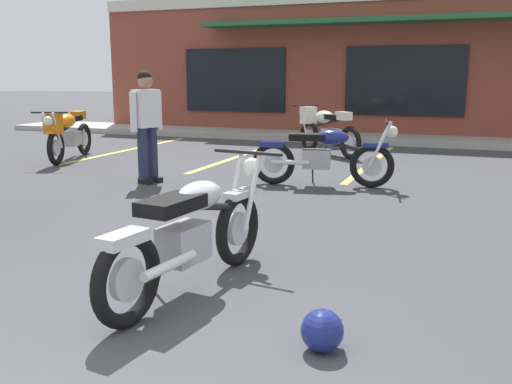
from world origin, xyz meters
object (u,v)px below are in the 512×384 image
object	(u,v)px
helmet_on_pavement	(322,330)
person_in_black_shirt	(147,120)
motorcycle_silver_naked	(68,133)
motorcycle_black_cruiser	(326,128)
motorcycle_red_sportbike	(324,155)
motorcycle_foreground_classic	(192,232)

from	to	relation	value
helmet_on_pavement	person_in_black_shirt	bearing A→B (deg)	131.18
motorcycle_silver_naked	person_in_black_shirt	bearing A→B (deg)	-29.17
motorcycle_black_cruiser	motorcycle_silver_naked	xyz separation A→B (m)	(-4.34, -2.64, 0.00)
person_in_black_shirt	helmet_on_pavement	size ratio (longest dim) A/B	6.44
motorcycle_red_sportbike	motorcycle_black_cruiser	distance (m)	3.53
motorcycle_red_sportbike	helmet_on_pavement	size ratio (longest dim) A/B	8.06
motorcycle_foreground_classic	motorcycle_silver_naked	world-z (taller)	same
motorcycle_red_sportbike	motorcycle_black_cruiser	xyz separation A→B (m)	(-0.85, 3.43, 0.07)
motorcycle_foreground_classic	motorcycle_red_sportbike	distance (m)	4.49
motorcycle_foreground_classic	motorcycle_red_sportbike	bearing A→B (deg)	91.87
motorcycle_foreground_classic	motorcycle_red_sportbike	size ratio (longest dim) A/B	1.00
motorcycle_black_cruiser	helmet_on_pavement	distance (m)	8.82
motorcycle_foreground_classic	helmet_on_pavement	xyz separation A→B (m)	(1.18, -0.62, -0.33)
helmet_on_pavement	motorcycle_foreground_classic	bearing A→B (deg)	152.18
helmet_on_pavement	motorcycle_black_cruiser	bearing A→B (deg)	104.29
person_in_black_shirt	helmet_on_pavement	bearing A→B (deg)	-48.82
motorcycle_red_sportbike	motorcycle_silver_naked	world-z (taller)	same
motorcycle_silver_naked	helmet_on_pavement	distance (m)	8.80
person_in_black_shirt	motorcycle_silver_naked	bearing A→B (deg)	150.83
motorcycle_silver_naked	helmet_on_pavement	size ratio (longest dim) A/B	7.89
motorcycle_black_cruiser	motorcycle_silver_naked	distance (m)	5.08
motorcycle_silver_naked	helmet_on_pavement	bearing A→B (deg)	-42.19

